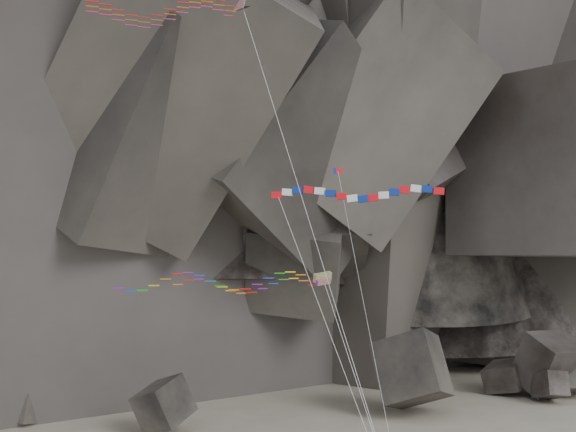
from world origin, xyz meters
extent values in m
cube|color=#47423F|center=(31.59, 37.74, 1.41)|extent=(6.92, 6.47, 4.28)
cube|color=#47423F|center=(33.81, 32.20, 1.35)|extent=(3.03, 4.29, 3.94)
cube|color=#47423F|center=(16.42, 30.34, 3.27)|extent=(9.16, 10.41, 9.46)
cube|color=#47423F|center=(35.69, 34.77, 3.03)|extent=(8.35, 8.42, 7.73)
cube|color=#47423F|center=(-9.32, 28.58, 1.91)|extent=(6.57, 5.59, 5.70)
cube|color=#47423F|center=(37.21, 34.65, 2.03)|extent=(5.87, 6.31, 5.36)
cube|color=#47423F|center=(-22.62, 36.43, 1.91)|extent=(5.10, 4.87, 4.34)
cylinder|color=silver|center=(-2.24, 0.52, 17.68)|extent=(7.59, 9.77, 31.97)
cube|color=red|center=(-3.96, 3.85, 21.04)|extent=(0.75, 0.64, 0.42)
cube|color=white|center=(-3.35, 3.57, 21.22)|extent=(0.78, 0.66, 0.47)
cube|color=navy|center=(-2.75, 3.24, 21.33)|extent=(0.80, 0.66, 0.50)
cube|color=red|center=(-2.14, 2.89, 21.34)|extent=(0.80, 0.66, 0.51)
cube|color=white|center=(-1.53, 2.54, 21.25)|extent=(0.79, 0.66, 0.48)
cube|color=navy|center=(-0.92, 2.21, 21.09)|extent=(0.76, 0.65, 0.44)
cube|color=red|center=(-0.32, 1.91, 20.91)|extent=(0.78, 0.65, 0.46)
cube|color=white|center=(0.29, 1.66, 20.77)|extent=(0.80, 0.66, 0.50)
cube|color=navy|center=(0.90, 1.44, 20.73)|extent=(0.80, 0.66, 0.51)
cube|color=red|center=(1.51, 1.26, 20.80)|extent=(0.79, 0.66, 0.49)
cube|color=white|center=(2.12, 1.08, 20.96)|extent=(0.77, 0.65, 0.45)
cube|color=navy|center=(2.72, 0.89, 21.14)|extent=(0.77, 0.65, 0.45)
cube|color=red|center=(3.33, 0.67, 21.29)|extent=(0.79, 0.66, 0.49)
cube|color=white|center=(3.94, 0.41, 21.35)|extent=(0.80, 0.66, 0.51)
cube|color=navy|center=(4.55, 0.10, 21.31)|extent=(0.80, 0.66, 0.50)
cube|color=red|center=(5.16, -0.23, 21.17)|extent=(0.77, 0.65, 0.46)
cylinder|color=silver|center=(-1.21, -0.34, 11.37)|extent=(5.54, 8.06, 19.36)
cube|color=yellow|center=(-1.02, 3.74, 15.86)|extent=(1.32, 0.95, 0.75)
cube|color=#0CB219|center=(-1.02, 3.56, 15.58)|extent=(1.10, 0.74, 0.51)
cylinder|color=silver|center=(0.26, -0.30, 8.78)|extent=(2.59, 8.13, 14.18)
cube|color=red|center=(0.05, 3.84, 22.67)|extent=(0.57, 0.07, 0.36)
cube|color=navy|center=(-0.13, 3.85, 22.67)|extent=(0.21, 0.06, 0.37)
cylinder|color=silver|center=(0.79, -0.25, 12.18)|extent=(1.51, 8.21, 20.97)
camera|label=1|loc=(-13.83, -40.35, 18.15)|focal=45.00mm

